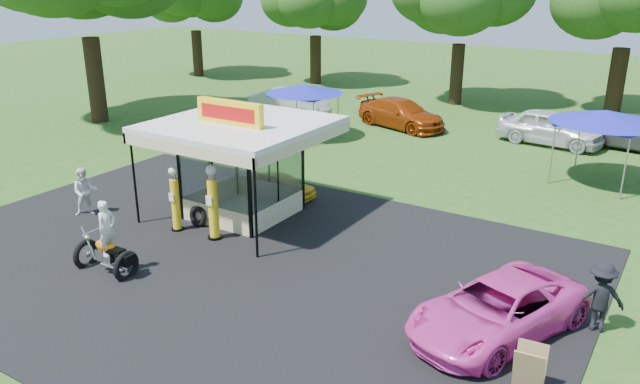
# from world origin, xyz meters

# --- Properties ---
(ground) EXTENTS (120.00, 120.00, 0.00)m
(ground) POSITION_xyz_m (0.00, 0.00, 0.00)
(ground) COLOR #294E18
(ground) RESTS_ON ground
(asphalt_apron) EXTENTS (20.00, 14.00, 0.04)m
(asphalt_apron) POSITION_xyz_m (0.00, 2.00, 0.02)
(asphalt_apron) COLOR black
(asphalt_apron) RESTS_ON ground
(gas_station_kiosk) EXTENTS (5.40, 5.40, 4.18)m
(gas_station_kiosk) POSITION_xyz_m (-2.00, 4.99, 1.78)
(gas_station_kiosk) COLOR white
(gas_station_kiosk) RESTS_ON ground
(gas_pump_left) EXTENTS (0.42, 0.42, 2.24)m
(gas_pump_left) POSITION_xyz_m (-2.98, 2.70, 1.07)
(gas_pump_left) COLOR black
(gas_pump_left) RESTS_ON ground
(gas_pump_right) EXTENTS (0.47, 0.47, 2.51)m
(gas_pump_right) POSITION_xyz_m (-1.46, 2.84, 1.20)
(gas_pump_right) COLOR black
(gas_pump_right) RESTS_ON ground
(motorcycle) EXTENTS (1.95, 0.99, 2.30)m
(motorcycle) POSITION_xyz_m (-2.43, -0.56, 0.89)
(motorcycle) COLOR black
(motorcycle) RESTS_ON ground
(spare_tires) EXTENTS (0.85, 0.51, 0.73)m
(spare_tires) POSITION_xyz_m (-2.70, 3.41, 0.35)
(spare_tires) COLOR black
(spare_tires) RESTS_ON ground
(a_frame_sign) EXTENTS (0.63, 0.60, 1.10)m
(a_frame_sign) POSITION_xyz_m (9.12, 0.31, 0.56)
(a_frame_sign) COLOR #593819
(a_frame_sign) RESTS_ON ground
(kiosk_car) EXTENTS (2.82, 1.13, 0.96)m
(kiosk_car) POSITION_xyz_m (-2.00, 7.20, 0.48)
(kiosk_car) COLOR yellow
(kiosk_car) RESTS_ON ground
(pink_sedan) EXTENTS (3.81, 5.32, 1.34)m
(pink_sedan) POSITION_xyz_m (7.89, 2.18, 0.67)
(pink_sedan) COLOR #EF41B3
(pink_sedan) RESTS_ON ground
(spectator_west) EXTENTS (1.04, 1.07, 1.74)m
(spectator_west) POSITION_xyz_m (-6.69, 2.05, 0.87)
(spectator_west) COLOR white
(spectator_west) RESTS_ON ground
(spectator_east_a) EXTENTS (1.32, 1.06, 1.78)m
(spectator_east_a) POSITION_xyz_m (9.87, 3.64, 0.89)
(spectator_east_a) COLOR black
(spectator_east_a) RESTS_ON ground
(bg_car_a) EXTENTS (5.00, 2.14, 1.60)m
(bg_car_a) POSITION_xyz_m (-9.61, 18.72, 0.80)
(bg_car_a) COLOR silver
(bg_car_a) RESTS_ON ground
(bg_car_b) EXTENTS (5.71, 3.64, 1.54)m
(bg_car_b) POSITION_xyz_m (-2.87, 19.76, 0.77)
(bg_car_b) COLOR #9A380B
(bg_car_b) RESTS_ON ground
(bg_car_c) EXTENTS (5.25, 2.59, 1.72)m
(bg_car_c) POSITION_xyz_m (4.88, 20.44, 0.86)
(bg_car_c) COLOR silver
(bg_car_c) RESTS_ON ground
(tent_west) EXTENTS (3.92, 3.92, 2.74)m
(tent_west) POSITION_xyz_m (-6.19, 15.22, 2.48)
(tent_west) COLOR gray
(tent_west) RESTS_ON ground
(tent_east) EXTENTS (4.29, 4.29, 3.00)m
(tent_east) POSITION_xyz_m (7.90, 15.44, 2.72)
(tent_east) COLOR gray
(tent_east) RESTS_ON ground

